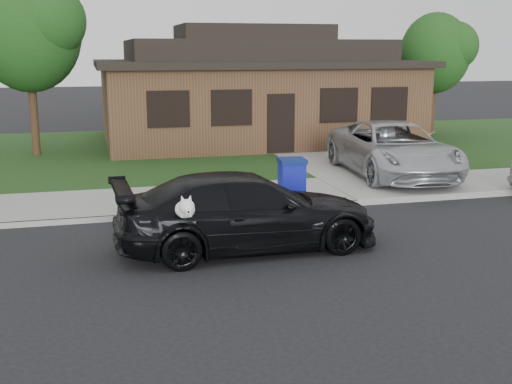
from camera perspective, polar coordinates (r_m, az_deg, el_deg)
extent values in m
plane|color=black|center=(11.86, -0.97, -6.16)|extent=(120.00, 120.00, 0.00)
cube|color=gray|center=(16.57, -5.07, -0.57)|extent=(60.00, 3.00, 0.12)
cube|color=gray|center=(15.13, -4.12, -1.81)|extent=(60.00, 0.12, 0.12)
cube|color=#193814|center=(24.36, -8.26, 3.58)|extent=(60.00, 13.00, 0.13)
cube|color=gray|center=(22.94, 7.71, 3.06)|extent=(4.50, 13.00, 0.14)
imported|color=black|center=(12.39, -0.78, -1.76)|extent=(5.19, 2.28, 1.49)
ellipsoid|color=white|center=(11.11, -6.34, -1.55)|extent=(0.34, 0.40, 0.30)
sphere|color=white|center=(10.87, -6.17, -1.32)|extent=(0.26, 0.26, 0.26)
cube|color=white|center=(10.76, -6.07, -1.71)|extent=(0.09, 0.12, 0.08)
sphere|color=black|center=(10.70, -6.02, -1.79)|extent=(0.04, 0.04, 0.04)
cone|color=white|center=(10.88, -6.57, -0.59)|extent=(0.11, 0.11, 0.14)
cone|color=white|center=(10.89, -5.89, -0.55)|extent=(0.11, 0.11, 0.14)
imported|color=#B4B6BC|center=(19.44, 12.10, 3.76)|extent=(3.03, 5.86, 1.58)
cube|color=#0D1494|center=(15.85, 3.20, 0.88)|extent=(0.64, 0.64, 0.97)
cube|color=#071957|center=(15.75, 3.22, 2.79)|extent=(0.70, 0.70, 0.11)
cylinder|color=black|center=(15.60, 2.76, -0.84)|extent=(0.07, 0.15, 0.15)
cylinder|color=black|center=(15.73, 4.25, -0.75)|extent=(0.07, 0.15, 0.15)
cube|color=#422B1C|center=(26.85, -0.27, 7.90)|extent=(12.00, 8.00, 3.00)
cube|color=black|center=(26.77, -0.28, 11.37)|extent=(12.60, 8.60, 0.25)
cube|color=black|center=(26.76, -0.28, 12.49)|extent=(10.00, 6.50, 0.80)
cube|color=black|center=(26.77, -0.28, 13.99)|extent=(6.00, 3.50, 0.60)
cube|color=black|center=(23.02, 2.24, 6.11)|extent=(1.00, 0.06, 2.10)
cube|color=black|center=(22.14, -7.79, 7.31)|extent=(1.30, 0.05, 1.10)
cube|color=black|center=(22.51, -2.18, 7.50)|extent=(1.30, 0.05, 1.10)
cube|color=black|center=(23.70, 7.39, 7.66)|extent=(1.30, 0.05, 1.10)
cube|color=black|center=(24.52, 11.77, 7.66)|extent=(1.30, 0.05, 1.10)
cylinder|color=#332114|center=(24.11, -19.09, 6.06)|extent=(0.28, 0.28, 2.48)
ellipsoid|color=#143811|center=(24.00, -19.62, 13.27)|extent=(3.60, 3.60, 4.14)
sphere|color=#26591E|center=(23.43, -17.99, 14.30)|extent=(2.52, 2.52, 2.52)
cylinder|color=#332114|center=(29.46, 15.34, 6.92)|extent=(0.28, 0.28, 2.03)
ellipsoid|color=#143811|center=(29.34, 15.63, 11.80)|extent=(3.00, 3.00, 3.45)
sphere|color=#26591E|center=(29.26, 17.16, 12.30)|extent=(2.10, 2.10, 2.10)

